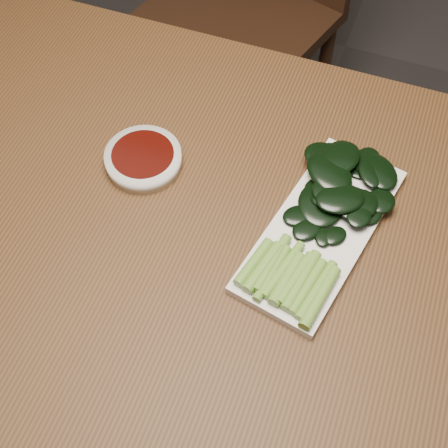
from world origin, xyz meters
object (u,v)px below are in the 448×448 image
Objects in this scene: table at (206,257)px; sauce_bowl at (143,159)px; serving_plate at (321,230)px; gai_lan at (327,210)px.

table is 0.18m from sauce_bowl.
serving_plate reaches higher than table.
sauce_bowl is 0.36× the size of gai_lan.
serving_plate is 0.03m from gai_lan.
gai_lan reaches higher than sauce_bowl.
serving_plate is at bearing -5.17° from sauce_bowl.
gai_lan is (0.29, -0.00, 0.01)m from sauce_bowl.
serving_plate is (0.29, -0.03, -0.01)m from sauce_bowl.
table is at bearing -152.70° from gai_lan.
sauce_bowl is 0.29m from serving_plate.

